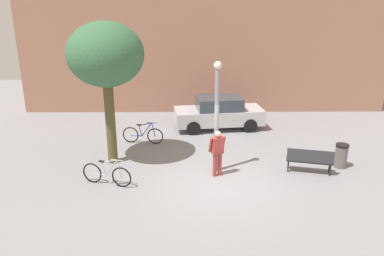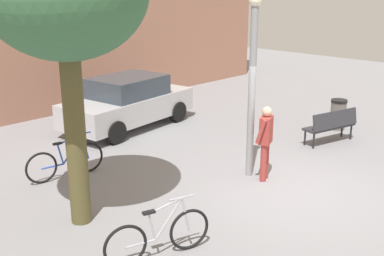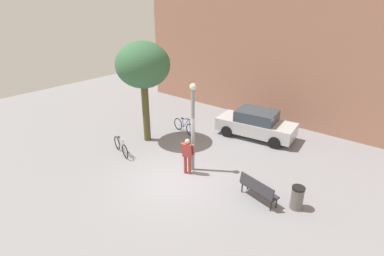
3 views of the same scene
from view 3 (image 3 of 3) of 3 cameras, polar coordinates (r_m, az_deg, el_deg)
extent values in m
plane|color=gray|center=(13.13, -3.06, -9.54)|extent=(36.00, 36.00, 0.00)
cube|color=#9E6B56|center=(19.62, 16.80, 13.62)|extent=(19.94, 2.00, 8.27)
cylinder|color=gray|center=(12.89, 0.16, -0.71)|extent=(0.16, 0.16, 3.73)
sphere|color=#F2EACC|center=(12.22, 0.17, 7.82)|extent=(0.28, 0.28, 0.28)
cylinder|color=#9E3833|center=(13.29, -1.27, -6.91)|extent=(0.14, 0.14, 0.85)
cylinder|color=#9E3833|center=(13.24, -0.44, -7.04)|extent=(0.14, 0.14, 0.85)
cube|color=#9E3833|center=(12.91, -0.87, -4.20)|extent=(0.45, 0.35, 0.60)
sphere|color=tan|center=(12.73, -0.89, -2.56)|extent=(0.22, 0.22, 0.22)
cylinder|color=#9E3833|center=(13.01, -1.86, -3.83)|extent=(0.17, 0.25, 0.55)
cylinder|color=#9E3833|center=(12.87, 0.25, -4.13)|extent=(0.17, 0.25, 0.55)
cube|color=#2D2D33|center=(11.91, 12.60, -11.33)|extent=(1.66, 0.82, 0.06)
cube|color=#2D2D33|center=(11.65, 12.08, -10.67)|extent=(1.58, 0.51, 0.44)
cylinder|color=black|center=(12.53, 10.51, -10.56)|extent=(0.05, 0.05, 0.42)
cylinder|color=black|center=(11.81, 15.70, -13.48)|extent=(0.05, 0.05, 0.42)
cylinder|color=black|center=(12.33, 9.47, -11.09)|extent=(0.05, 0.05, 0.42)
cylinder|color=black|center=(11.60, 14.68, -14.12)|extent=(0.05, 0.05, 0.42)
cylinder|color=brown|center=(16.09, -8.71, 2.89)|extent=(0.36, 0.36, 3.15)
ellipsoid|color=#37643F|center=(15.40, -9.28, 11.74)|extent=(2.72, 2.72, 2.31)
torus|color=black|center=(16.87, -0.30, -0.32)|extent=(0.71, 0.17, 0.71)
torus|color=black|center=(17.65, -2.64, 0.76)|extent=(0.71, 0.17, 0.71)
cylinder|color=blue|center=(17.01, -1.11, 0.93)|extent=(0.50, 0.12, 0.64)
cylinder|color=blue|center=(16.96, -1.22, 1.71)|extent=(0.58, 0.13, 0.18)
cylinder|color=blue|center=(17.24, -1.72, 0.97)|extent=(0.14, 0.06, 0.48)
cylinder|color=blue|center=(17.48, -2.13, 0.45)|extent=(0.50, 0.12, 0.04)
cylinder|color=blue|center=(16.80, -0.45, 0.64)|extent=(0.17, 0.06, 0.63)
cube|color=black|center=(17.18, -1.84, 1.84)|extent=(0.21, 0.11, 0.04)
cylinder|color=blue|center=(16.73, -0.60, 1.68)|extent=(0.44, 0.10, 0.03)
torus|color=black|center=(14.87, -12.55, -4.33)|extent=(0.69, 0.26, 0.71)
torus|color=black|center=(15.81, -14.00, -2.75)|extent=(0.69, 0.26, 0.71)
cylinder|color=#ADADB7|center=(15.06, -13.15, -2.82)|extent=(0.49, 0.19, 0.64)
cylinder|color=#ADADB7|center=(15.00, -13.30, -1.94)|extent=(0.56, 0.21, 0.18)
cylinder|color=#ADADB7|center=(15.33, -13.50, -2.67)|extent=(0.14, 0.08, 0.48)
cylinder|color=#ADADB7|center=(15.60, -13.68, -3.17)|extent=(0.49, 0.19, 0.04)
cylinder|color=#ADADB7|center=(14.80, -12.74, -3.25)|extent=(0.17, 0.08, 0.63)
cube|color=black|center=(15.26, -13.66, -1.71)|extent=(0.21, 0.14, 0.04)
cylinder|color=#ADADB7|center=(14.72, -12.93, -2.08)|extent=(0.43, 0.16, 0.03)
cube|color=#B7B7BC|center=(16.97, 11.98, 0.28)|extent=(4.38, 2.22, 0.70)
cube|color=#333D47|center=(16.74, 12.15, 2.26)|extent=(2.28, 1.82, 0.60)
cylinder|color=black|center=(17.45, 16.97, -0.68)|extent=(0.66, 0.30, 0.64)
cylinder|color=black|center=(16.03, 15.37, -2.66)|extent=(0.66, 0.30, 0.64)
cylinder|color=black|center=(18.22, 8.84, 1.12)|extent=(0.66, 0.30, 0.64)
cylinder|color=black|center=(16.87, 6.65, -0.61)|extent=(0.66, 0.30, 0.64)
cylinder|color=#66605B|center=(11.89, 19.26, -12.51)|extent=(0.45, 0.45, 0.82)
cylinder|color=black|center=(11.64, 19.55, -10.69)|extent=(0.47, 0.47, 0.08)
camera|label=1|loc=(9.15, -71.19, -0.53)|focal=35.30mm
camera|label=2|loc=(16.13, -39.22, 7.67)|focal=44.59mm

